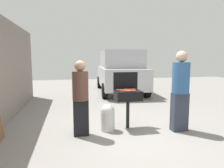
# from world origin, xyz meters

# --- Properties ---
(ground_plane) EXTENTS (24.00, 24.00, 0.00)m
(ground_plane) POSITION_xyz_m (0.00, 0.00, 0.00)
(ground_plane) COLOR gray
(bbq_grill) EXTENTS (0.60, 0.44, 0.90)m
(bbq_grill) POSITION_xyz_m (0.09, 0.26, 0.76)
(bbq_grill) COLOR black
(bbq_grill) RESTS_ON ground
(grill_lid_open) EXTENTS (0.60, 0.05, 0.42)m
(grill_lid_open) POSITION_xyz_m (0.09, 0.48, 1.11)
(grill_lid_open) COLOR black
(grill_lid_open) RESTS_ON bbq_grill
(hot_dog_0) EXTENTS (0.13, 0.04, 0.03)m
(hot_dog_0) POSITION_xyz_m (-0.04, 0.29, 0.91)
(hot_dog_0) COLOR #B74C33
(hot_dog_0) RESTS_ON bbq_grill
(hot_dog_1) EXTENTS (0.13, 0.04, 0.03)m
(hot_dog_1) POSITION_xyz_m (0.10, 0.24, 0.91)
(hot_dog_1) COLOR #AD4228
(hot_dog_1) RESTS_ON bbq_grill
(hot_dog_2) EXTENTS (0.13, 0.03, 0.03)m
(hot_dog_2) POSITION_xyz_m (-0.11, 0.38, 0.91)
(hot_dog_2) COLOR #AD4228
(hot_dog_2) RESTS_ON bbq_grill
(hot_dog_3) EXTENTS (0.13, 0.03, 0.03)m
(hot_dog_3) POSITION_xyz_m (0.22, 0.39, 0.91)
(hot_dog_3) COLOR #AD4228
(hot_dog_3) RESTS_ON bbq_grill
(hot_dog_4) EXTENTS (0.13, 0.03, 0.03)m
(hot_dog_4) POSITION_xyz_m (0.16, 0.13, 0.91)
(hot_dog_4) COLOR #B74C33
(hot_dog_4) RESTS_ON bbq_grill
(hot_dog_5) EXTENTS (0.13, 0.04, 0.03)m
(hot_dog_5) POSITION_xyz_m (0.03, 0.11, 0.91)
(hot_dog_5) COLOR #AD4228
(hot_dog_5) RESTS_ON bbq_grill
(hot_dog_6) EXTENTS (0.13, 0.04, 0.03)m
(hot_dog_6) POSITION_xyz_m (0.07, 0.20, 0.91)
(hot_dog_6) COLOR #AD4228
(hot_dog_6) RESTS_ON bbq_grill
(hot_dog_7) EXTENTS (0.13, 0.04, 0.03)m
(hot_dog_7) POSITION_xyz_m (0.26, 0.33, 0.91)
(hot_dog_7) COLOR #B74C33
(hot_dog_7) RESTS_ON bbq_grill
(hot_dog_8) EXTENTS (0.13, 0.04, 0.03)m
(hot_dog_8) POSITION_xyz_m (0.08, 0.16, 0.91)
(hot_dog_8) COLOR #C6593D
(hot_dog_8) RESTS_ON bbq_grill
(hot_dog_9) EXTENTS (0.13, 0.03, 0.03)m
(hot_dog_9) POSITION_xyz_m (-0.06, 0.15, 0.91)
(hot_dog_9) COLOR #C6593D
(hot_dog_9) RESTS_ON bbq_grill
(hot_dog_10) EXTENTS (0.13, 0.03, 0.03)m
(hot_dog_10) POSITION_xyz_m (0.09, 0.33, 0.91)
(hot_dog_10) COLOR #C6593D
(hot_dog_10) RESTS_ON bbq_grill
(hot_dog_11) EXTENTS (0.13, 0.03, 0.03)m
(hot_dog_11) POSITION_xyz_m (0.08, 0.40, 0.91)
(hot_dog_11) COLOR #C6593D
(hot_dog_11) RESTS_ON bbq_grill
(hot_dog_12) EXTENTS (0.13, 0.04, 0.03)m
(hot_dog_12) POSITION_xyz_m (-0.10, 0.35, 0.91)
(hot_dog_12) COLOR #C6593D
(hot_dog_12) RESTS_ON bbq_grill
(hot_dog_13) EXTENTS (0.13, 0.03, 0.03)m
(hot_dog_13) POSITION_xyz_m (0.20, 0.20, 0.91)
(hot_dog_13) COLOR #B74C33
(hot_dog_13) RESTS_ON bbq_grill
(propane_tank) EXTENTS (0.32, 0.32, 0.62)m
(propane_tank) POSITION_xyz_m (-0.42, 0.18, 0.32)
(propane_tank) COLOR silver
(propane_tank) RESTS_ON ground
(person_left) EXTENTS (0.34, 0.34, 1.60)m
(person_left) POSITION_xyz_m (-1.03, 0.01, 0.87)
(person_left) COLOR black
(person_left) RESTS_ON ground
(person_right) EXTENTS (0.38, 0.38, 1.81)m
(person_right) POSITION_xyz_m (1.18, -0.16, 0.98)
(person_right) COLOR #333847
(person_right) RESTS_ON ground
(parked_minivan) EXTENTS (2.31, 4.54, 2.02)m
(parked_minivan) POSITION_xyz_m (1.19, 5.32, 1.03)
(parked_minivan) COLOR #B7B7BC
(parked_minivan) RESTS_ON ground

